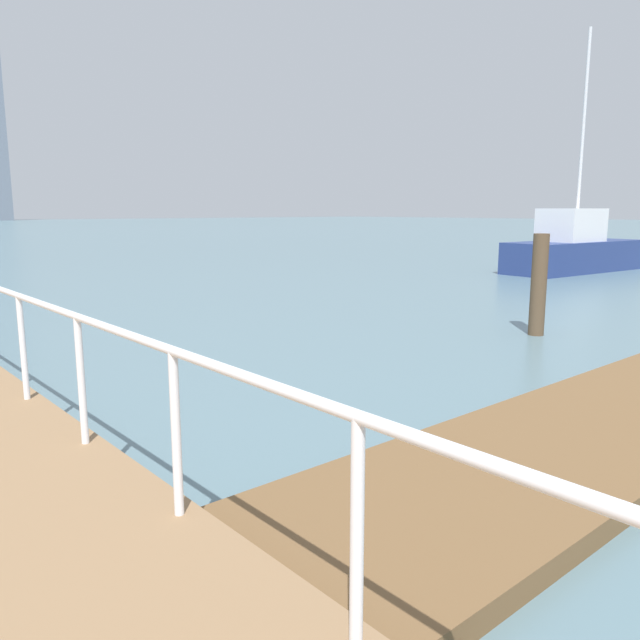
# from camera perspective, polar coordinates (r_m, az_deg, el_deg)

# --- Properties ---
(ground_plane) EXTENTS (300.00, 300.00, 0.00)m
(ground_plane) POSITION_cam_1_polar(r_m,az_deg,el_deg) (12.98, -18.19, -0.55)
(ground_plane) COLOR slate
(boardwalk_railing) EXTENTS (0.06, 30.24, 1.08)m
(boardwalk_railing) POSITION_cam_1_polar(r_m,az_deg,el_deg) (2.19, 18.98, -18.94)
(boardwalk_railing) COLOR white
(boardwalk_railing) RESTS_ON boardwalk
(dock_piling_1) EXTENTS (0.28, 0.28, 1.86)m
(dock_piling_1) POSITION_cam_1_polar(r_m,az_deg,el_deg) (12.02, 19.45, 3.06)
(dock_piling_1) COLOR brown
(dock_piling_1) RESTS_ON ground_plane
(moored_boat_3) EXTENTS (6.48, 2.50, 8.63)m
(moored_boat_3) POSITION_cam_1_polar(r_m,az_deg,el_deg) (25.15, 22.26, 6.09)
(moored_boat_3) COLOR navy
(moored_boat_3) RESTS_ON ground_plane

